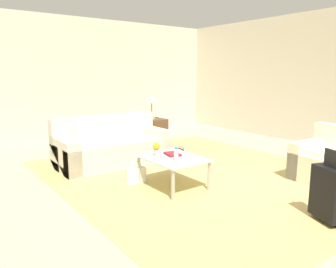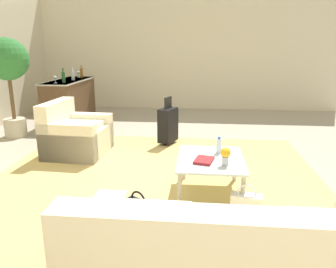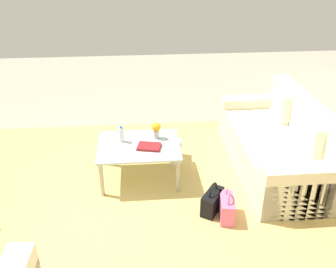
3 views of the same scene
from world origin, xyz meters
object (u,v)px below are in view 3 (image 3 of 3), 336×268
(couch, at_px, (282,146))
(water_bottle, at_px, (121,135))
(handbag_white, at_px, (176,151))
(coffee_table_book, at_px, (149,147))
(coffee_table, at_px, (139,149))
(handbag_pink, at_px, (227,208))
(flower_vase, at_px, (156,129))
(handbag_black, at_px, (212,201))

(couch, relative_size, water_bottle, 10.34)
(couch, height_order, handbag_white, couch)
(coffee_table_book, bearing_deg, couch, -160.77)
(water_bottle, bearing_deg, handbag_white, -158.85)
(coffee_table, bearing_deg, handbag_white, -143.04)
(handbag_pink, bearing_deg, flower_vase, -56.01)
(coffee_table_book, height_order, handbag_pink, coffee_table_book)
(coffee_table_book, distance_m, handbag_black, 0.97)
(coffee_table, height_order, flower_vase, flower_vase)
(couch, bearing_deg, handbag_pink, 45.88)
(coffee_table, relative_size, handbag_white, 2.68)
(coffee_table, xyz_separation_m, handbag_white, (-0.49, -0.37, -0.27))
(couch, height_order, water_bottle, couch)
(couch, bearing_deg, water_bottle, -0.00)
(water_bottle, bearing_deg, flower_vase, -173.21)
(coffee_table_book, xyz_separation_m, handbag_white, (-0.37, -0.45, -0.34))
(flower_vase, relative_size, handbag_white, 0.57)
(water_bottle, height_order, handbag_pink, water_bottle)
(flower_vase, relative_size, handbag_pink, 0.57)
(coffee_table, bearing_deg, flower_vase, -145.71)
(handbag_pink, bearing_deg, coffee_table, -43.42)
(couch, distance_m, coffee_table_book, 1.70)
(couch, height_order, handbag_pink, couch)
(couch, relative_size, handbag_black, 5.89)
(coffee_table, bearing_deg, handbag_black, 136.49)
(handbag_black, height_order, handbag_pink, same)
(flower_vase, xyz_separation_m, handbag_white, (-0.27, -0.22, -0.45))
(coffee_table_book, relative_size, handbag_pink, 0.74)
(handbag_black, bearing_deg, water_bottle, -40.55)
(coffee_table_book, bearing_deg, handbag_black, 148.04)
(water_bottle, xyz_separation_m, coffee_table_book, (-0.32, 0.18, -0.08))
(coffee_table, relative_size, handbag_black, 2.68)
(coffee_table_book, relative_size, handbag_white, 0.74)
(flower_vase, bearing_deg, water_bottle, 6.79)
(coffee_table, xyz_separation_m, handbag_pink, (-0.89, 0.84, -0.27))
(coffee_table, height_order, handbag_white, coffee_table)
(handbag_pink, bearing_deg, handbag_white, -71.56)
(water_bottle, xyz_separation_m, handbag_black, (-0.96, 0.82, -0.42))
(water_bottle, relative_size, handbag_pink, 0.57)
(coffee_table, relative_size, water_bottle, 4.70)
(coffee_table_book, xyz_separation_m, handbag_pink, (-0.77, 0.76, -0.34))
(couch, xyz_separation_m, handbag_black, (1.04, 0.82, -0.17))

